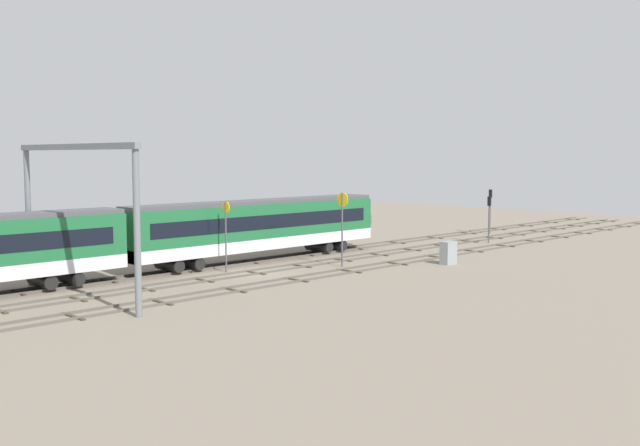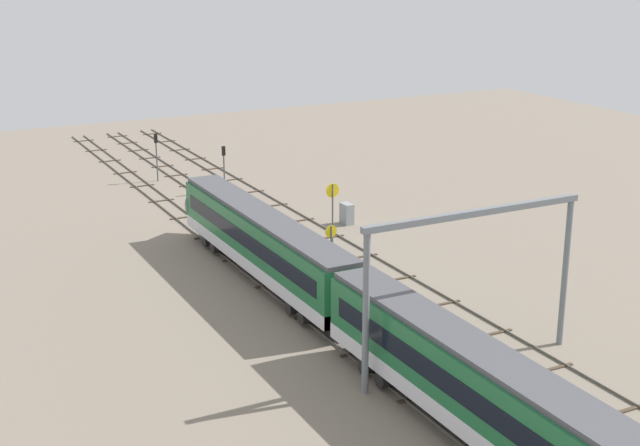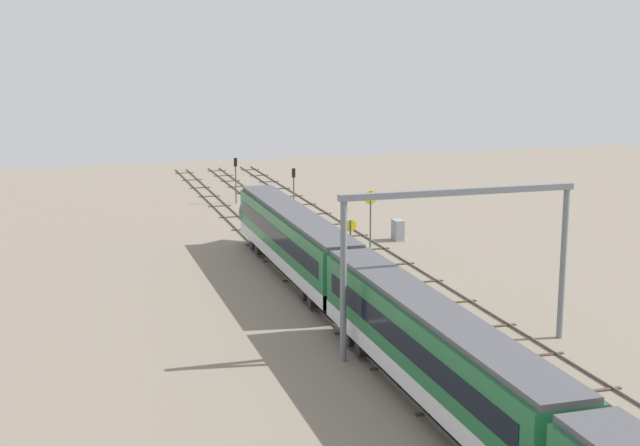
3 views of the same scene
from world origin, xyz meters
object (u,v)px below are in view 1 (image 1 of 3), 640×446
object	(u,v)px
overhead_gantry	(76,189)
relay_cabinet	(448,253)
speed_sign_near_foreground	(342,217)
speed_sign_mid_trackside	(226,228)
signal_light_trackside_departure	(489,213)
signal_light_trackside_approach	(490,205)

from	to	relation	value
overhead_gantry	relay_cabinet	distance (m)	28.69
speed_sign_near_foreground	relay_cabinet	size ratio (longest dim) A/B	3.17
speed_sign_mid_trackside	signal_light_trackside_departure	size ratio (longest dim) A/B	1.14
signal_light_trackside_approach	signal_light_trackside_departure	bearing A→B (deg)	-148.91
signal_light_trackside_approach	speed_sign_mid_trackside	bearing A→B (deg)	-179.22
overhead_gantry	signal_light_trackside_departure	distance (m)	41.92
speed_sign_mid_trackside	signal_light_trackside_approach	world-z (taller)	speed_sign_mid_trackside
overhead_gantry	speed_sign_mid_trackside	world-z (taller)	overhead_gantry
signal_light_trackside_departure	signal_light_trackside_approach	bearing A→B (deg)	31.09
signal_light_trackside_approach	signal_light_trackside_departure	world-z (taller)	signal_light_trackside_approach
signal_light_trackside_approach	relay_cabinet	world-z (taller)	signal_light_trackside_approach
relay_cabinet	signal_light_trackside_approach	bearing A→B (deg)	24.20
speed_sign_near_foreground	speed_sign_mid_trackside	xyz separation A→B (m)	(-7.85, 4.29, -0.55)
signal_light_trackside_approach	relay_cabinet	distance (m)	24.04
overhead_gantry	speed_sign_near_foreground	size ratio (longest dim) A/B	2.44
speed_sign_near_foreground	signal_light_trackside_departure	xyz separation A→B (m)	(21.36, 0.40, -0.85)
overhead_gantry	speed_sign_mid_trackside	size ratio (longest dim) A/B	2.70
speed_sign_mid_trackside	relay_cabinet	size ratio (longest dim) A/B	2.87
signal_light_trackside_departure	relay_cabinet	size ratio (longest dim) A/B	2.52
speed_sign_near_foreground	signal_light_trackside_approach	distance (m)	29.04
speed_sign_near_foreground	speed_sign_mid_trackside	bearing A→B (deg)	151.33
signal_light_trackside_approach	signal_light_trackside_departure	size ratio (longest dim) A/B	1.07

